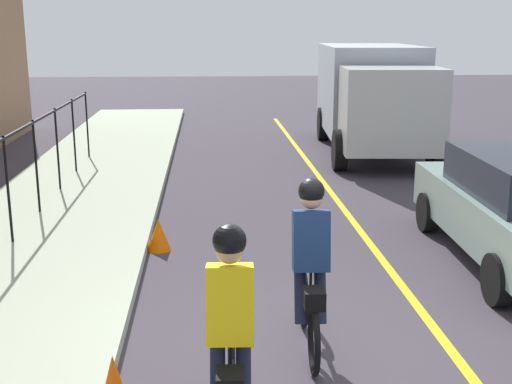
# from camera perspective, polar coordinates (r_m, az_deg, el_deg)

# --- Properties ---
(ground_plane) EXTENTS (80.00, 80.00, 0.00)m
(ground_plane) POSITION_cam_1_polar(r_m,az_deg,el_deg) (7.02, 3.54, -13.69)
(ground_plane) COLOR #3D3740
(lane_line_centre) EXTENTS (36.00, 0.12, 0.01)m
(lane_line_centre) POSITION_cam_1_polar(r_m,az_deg,el_deg) (7.39, 16.25, -12.74)
(lane_line_centre) COLOR yellow
(lane_line_centre) RESTS_ON ground
(cyclist_lead) EXTENTS (1.71, 0.38, 1.83)m
(cyclist_lead) POSITION_cam_1_polar(r_m,az_deg,el_deg) (5.27, -2.22, -12.42)
(cyclist_lead) COLOR black
(cyclist_lead) RESTS_ON ground
(cyclist_follow) EXTENTS (1.71, 0.38, 1.83)m
(cyclist_follow) POSITION_cam_1_polar(r_m,az_deg,el_deg) (6.72, 4.66, -6.50)
(cyclist_follow) COLOR black
(cyclist_follow) RESTS_ON ground
(box_truck_background) EXTENTS (6.88, 2.97, 2.78)m
(box_truck_background) POSITION_cam_1_polar(r_m,az_deg,el_deg) (18.08, 9.96, 8.32)
(box_truck_background) COLOR #AAB3C2
(box_truck_background) RESTS_ON ground
(traffic_cone_far) EXTENTS (0.36, 0.36, 0.48)m
(traffic_cone_far) POSITION_cam_1_polar(r_m,az_deg,el_deg) (10.05, -8.34, -3.64)
(traffic_cone_far) COLOR #FB6303
(traffic_cone_far) RESTS_ON ground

